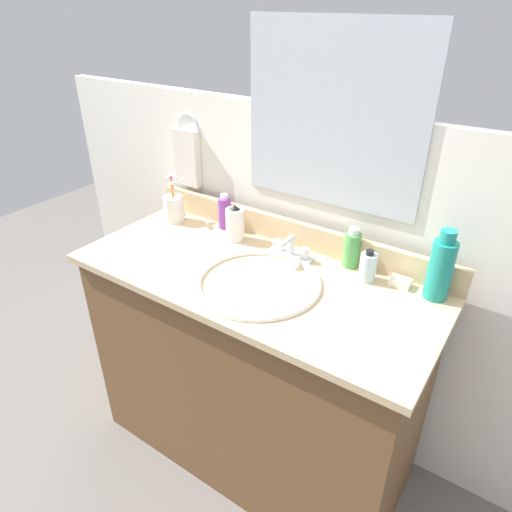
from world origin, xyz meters
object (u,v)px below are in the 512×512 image
Objects in this scene: bottle_gel_clear at (368,267)px; soap_bar at (400,282)px; bottle_mouthwash_teal at (441,268)px; faucet at (290,250)px; cup_white_ceramic at (174,207)px; bottle_lotion_white at (235,224)px; bottle_toner_green at (352,249)px; bottle_cream_purple at (225,212)px; hand_towel at (187,158)px.

bottle_gel_clear is 0.11m from soap_bar.
faucet is at bearing -174.85° from bottle_mouthwash_teal.
bottle_lotion_white is at bearing 1.00° from cup_white_ceramic.
bottle_lotion_white is 0.50m from bottle_gel_clear.
soap_bar is (0.18, -0.02, -0.05)m from bottle_toner_green.
soap_bar is (0.89, 0.04, -0.04)m from cup_white_ceramic.
bottle_gel_clear is at bearing -172.40° from bottle_mouthwash_teal.
bottle_lotion_white and bottle_cream_purple have the same top height.
soap_bar is at bearing 6.54° from faucet.
soap_bar is (0.10, 0.03, -0.03)m from bottle_gel_clear.
hand_towel is 1.02m from bottle_mouthwash_teal.
cup_white_ceramic is (-0.71, -0.07, -0.01)m from bottle_toner_green.
hand_towel reaches higher than bottle_toner_green.
bottle_toner_green reaches higher than soap_bar.
faucet is 1.52× the size of bottle_gel_clear.
faucet is 0.37m from soap_bar.
hand_towel is 1.62× the size of bottle_lotion_white.
bottle_mouthwash_teal reaches higher than bottle_toner_green.
bottle_toner_green reaches higher than bottle_gel_clear.
bottle_toner_green is (0.73, -0.05, -0.16)m from hand_towel.
bottle_mouthwash_teal reaches higher than bottle_gel_clear.
bottle_toner_green is at bearing 146.48° from bottle_gel_clear.
bottle_gel_clear is at bearing -4.40° from bottle_cream_purple.
faucet is 0.48m from bottle_mouthwash_teal.
bottle_cream_purple is 1.29× the size of bottle_gel_clear.
faucet is 2.50× the size of soap_bar.
faucet is at bearing 0.15° from cup_white_ceramic.
bottle_cream_purple is (-0.32, 0.06, 0.03)m from faucet.
bottle_lotion_white reaches higher than bottle_gel_clear.
bottle_lotion_white is 1.00× the size of bottle_cream_purple.
bottle_lotion_white is at bearing 179.07° from faucet.
hand_towel is 0.93m from soap_bar.
faucet is 0.21m from bottle_toner_green.
bottle_gel_clear is at bearing -164.86° from soap_bar.
bottle_toner_green is at bearing 171.99° from soap_bar.
bottle_cream_purple is (-0.51, -0.01, -0.00)m from bottle_toner_green.
bottle_lotion_white is at bearing -178.66° from bottle_gel_clear.
faucet is 0.86× the size of cup_white_ceramic.
bottle_gel_clear is (0.27, 0.02, 0.02)m from faucet.
bottle_toner_green reaches higher than bottle_cream_purple.
hand_towel reaches higher than soap_bar.
bottle_toner_green is 0.74× the size of cup_white_ceramic.
bottle_lotion_white is at bearing -32.37° from bottle_cream_purple.
soap_bar is at bearing -179.78° from bottle_mouthwash_teal.
bottle_cream_purple is (-0.79, 0.02, -0.04)m from bottle_mouthwash_teal.
bottle_lotion_white is (-0.70, -0.04, -0.04)m from bottle_mouthwash_teal.
bottle_lotion_white is at bearing -171.54° from bottle_toner_green.
cup_white_ceramic is (-0.52, -0.00, 0.03)m from faucet.
cup_white_ceramic is 0.89m from soap_bar.
hand_towel is 0.59m from faucet.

